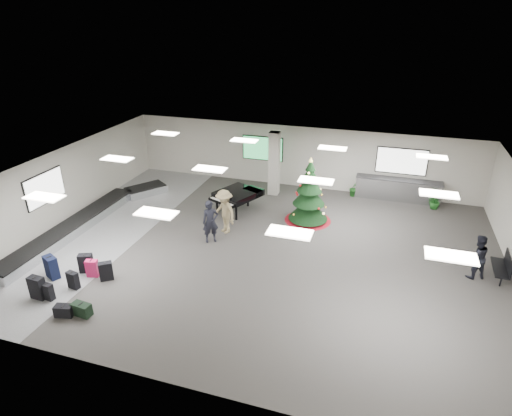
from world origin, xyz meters
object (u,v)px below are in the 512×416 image
(service_counter, at_px, (398,189))
(potted_plant_right, at_px, (435,200))
(potted_plant_left, at_px, (354,188))
(christmas_tree, at_px, (309,200))
(grand_piano, at_px, (236,195))
(traveler_a, at_px, (210,222))
(bench, at_px, (504,266))
(traveler_b, at_px, (224,212))
(baggage_carousel, at_px, (89,219))
(traveler_bench, at_px, (477,257))
(pink_suitcase, at_px, (92,268))

(service_counter, bearing_deg, potted_plant_right, -18.08)
(potted_plant_left, bearing_deg, service_counter, 4.13)
(christmas_tree, height_order, grand_piano, christmas_tree)
(traveler_a, height_order, potted_plant_right, traveler_a)
(bench, xyz_separation_m, traveler_b, (-10.46, 0.30, 0.46))
(christmas_tree, relative_size, grand_piano, 1.19)
(christmas_tree, distance_m, potted_plant_right, 6.25)
(baggage_carousel, relative_size, service_counter, 2.40)
(bench, bearing_deg, christmas_tree, 165.14)
(service_counter, distance_m, potted_plant_right, 1.80)
(traveler_bench, xyz_separation_m, potted_plant_left, (-4.72, 6.07, -0.40))
(traveler_a, relative_size, potted_plant_left, 2.09)
(traveler_bench, height_order, potted_plant_right, traveler_bench)
(bench, bearing_deg, traveler_a, -173.25)
(service_counter, relative_size, bench, 2.87)
(service_counter, xyz_separation_m, pink_suitcase, (-10.11, -10.15, -0.23))
(traveler_bench, bearing_deg, grand_piano, -38.12)
(pink_suitcase, relative_size, grand_piano, 0.26)
(baggage_carousel, height_order, traveler_a, traveler_a)
(baggage_carousel, height_order, grand_piano, grand_piano)
(christmas_tree, height_order, traveler_a, christmas_tree)
(traveler_b, bearing_deg, traveler_bench, 29.38)
(potted_plant_right, bearing_deg, traveler_bench, -80.64)
(christmas_tree, distance_m, traveler_b, 3.78)
(service_counter, height_order, bench, service_counter)
(traveler_a, bearing_deg, grand_piano, 55.32)
(potted_plant_right, bearing_deg, traveler_a, -145.59)
(service_counter, distance_m, traveler_a, 9.70)
(traveler_a, bearing_deg, baggage_carousel, 147.05)
(baggage_carousel, distance_m, traveler_b, 6.11)
(baggage_carousel, distance_m, pink_suitcase, 4.37)
(traveler_b, bearing_deg, christmas_tree, 66.92)
(pink_suitcase, distance_m, potted_plant_right, 15.22)
(christmas_tree, bearing_deg, service_counter, 43.48)
(baggage_carousel, height_order, potted_plant_left, potted_plant_left)
(bench, relative_size, potted_plant_left, 1.67)
(potted_plant_right, bearing_deg, potted_plant_left, 173.87)
(christmas_tree, distance_m, traveler_bench, 6.92)
(pink_suitcase, xyz_separation_m, bench, (13.71, 4.17, 0.18))
(christmas_tree, relative_size, traveler_b, 1.55)
(christmas_tree, bearing_deg, grand_piano, -179.06)
(potted_plant_left, relative_size, potted_plant_right, 1.02)
(christmas_tree, distance_m, grand_piano, 3.35)
(traveler_bench, bearing_deg, pink_suitcase, -5.96)
(traveler_b, distance_m, traveler_bench, 9.52)
(pink_suitcase, height_order, grand_piano, grand_piano)
(baggage_carousel, xyz_separation_m, pink_suitcase, (2.73, -3.42, 0.11))
(pink_suitcase, bearing_deg, traveler_b, 38.70)
(baggage_carousel, xyz_separation_m, traveler_a, (5.73, 0.14, 0.67))
(baggage_carousel, xyz_separation_m, traveler_bench, (15.48, 0.51, 0.61))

